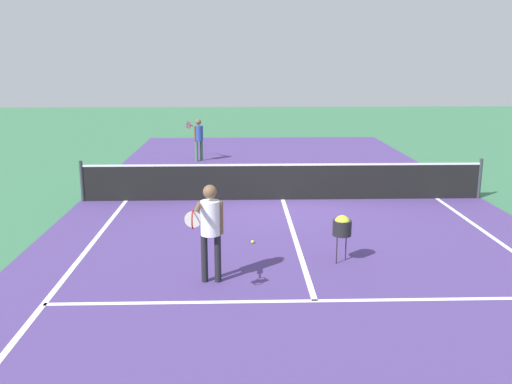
# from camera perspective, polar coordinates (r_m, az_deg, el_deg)

# --- Properties ---
(ground_plane) EXTENTS (60.00, 60.00, 0.00)m
(ground_plane) POSITION_cam_1_polar(r_m,az_deg,el_deg) (14.83, 2.73, -0.78)
(ground_plane) COLOR #38724C
(court_surface_inbounds) EXTENTS (10.62, 24.40, 0.00)m
(court_surface_inbounds) POSITION_cam_1_polar(r_m,az_deg,el_deg) (14.83, 2.73, -0.77)
(court_surface_inbounds) COLOR #4C387A
(court_surface_inbounds) RESTS_ON ground_plane
(line_sideline_left) EXTENTS (0.10, 11.89, 0.01)m
(line_sideline_left) POSITION_cam_1_polar(r_m,az_deg,el_deg) (9.60, -19.88, -9.52)
(line_sideline_left) COLOR white
(line_sideline_left) RESTS_ON ground_plane
(line_service_near) EXTENTS (8.22, 0.10, 0.01)m
(line_service_near) POSITION_cam_1_polar(r_m,az_deg,el_deg) (8.79, 5.99, -10.91)
(line_service_near) COLOR white
(line_service_near) RESTS_ON ground_plane
(line_center_service) EXTENTS (0.10, 6.40, 0.01)m
(line_center_service) POSITION_cam_1_polar(r_m,az_deg,el_deg) (11.77, 3.93, -4.54)
(line_center_service) COLOR white
(line_center_service) RESTS_ON ground_plane
(net) EXTENTS (10.53, 0.09, 1.07)m
(net) POSITION_cam_1_polar(r_m,az_deg,el_deg) (14.72, 2.75, 1.08)
(net) COLOR #33383D
(net) RESTS_ON ground_plane
(player_near) EXTENTS (0.54, 1.20, 1.65)m
(player_near) POSITION_cam_1_polar(r_m,az_deg,el_deg) (9.13, -4.68, -3.14)
(player_near) COLOR black
(player_near) RESTS_ON ground_plane
(player_far) EXTENTS (0.69, 1.04, 1.52)m
(player_far) POSITION_cam_1_polar(r_m,az_deg,el_deg) (20.53, -5.88, 5.75)
(player_far) COLOR #3F7247
(player_far) RESTS_ON ground_plane
(ball_hopper) EXTENTS (0.34, 0.34, 0.87)m
(ball_hopper) POSITION_cam_1_polar(r_m,az_deg,el_deg) (10.25, 8.73, -3.43)
(ball_hopper) COLOR black
(ball_hopper) RESTS_ON ground_plane
(tennis_ball_mid_court) EXTENTS (0.07, 0.07, 0.07)m
(tennis_ball_mid_court) POSITION_cam_1_polar(r_m,az_deg,el_deg) (11.32, -0.35, -5.07)
(tennis_ball_mid_court) COLOR #CCE033
(tennis_ball_mid_court) RESTS_ON ground_plane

